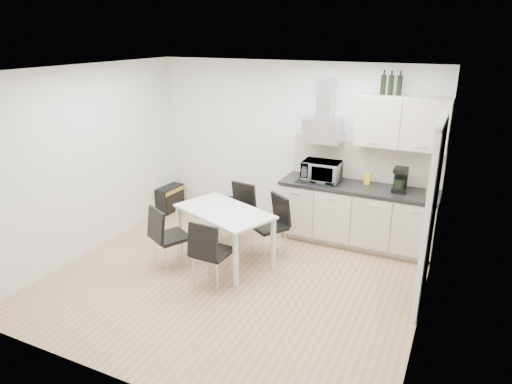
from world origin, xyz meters
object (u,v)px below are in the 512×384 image
dining_table (224,216)px  guitar_amp (170,199)px  kitchenette (361,191)px  chair_far_left (237,214)px  floor_speaker (233,207)px  chair_far_right (269,227)px  chair_near_right (212,253)px  chair_near_left (171,238)px

dining_table → guitar_amp: (-1.79, 1.23, -0.44)m
kitchenette → guitar_amp: size_ratio=4.62×
chair_far_left → floor_speaker: chair_far_left is taller
guitar_amp → dining_table: bearing=-31.2°
floor_speaker → chair_far_left: bearing=-71.4°
chair_far_right → chair_near_right: same height
chair_near_left → floor_speaker: chair_near_left is taller
chair_near_left → chair_near_right: same height
chair_near_left → chair_near_right: bearing=16.3°
chair_far_right → chair_near_left: bearing=74.1°
chair_far_right → chair_near_right: (-0.31, -1.00, 0.00)m
chair_near_left → floor_speaker: bearing=121.2°
chair_far_left → floor_speaker: size_ratio=2.69×
chair_near_left → dining_table: bearing=68.6°
kitchenette → floor_speaker: kitchenette is taller
chair_far_left → chair_near_right: same height
dining_table → chair_near_left: (-0.54, -0.47, -0.22)m
chair_far_left → dining_table: bearing=110.8°
kitchenette → chair_far_left: kitchenette is taller
chair_far_right → chair_near_left: size_ratio=1.00×
chair_far_right → floor_speaker: bearing=-9.5°
dining_table → chair_near_right: size_ratio=1.70×
dining_table → chair_far_left: bearing=124.4°
chair_far_right → guitar_amp: 2.43m
chair_near_left → chair_near_right: size_ratio=1.00×
chair_near_left → chair_far_right: bearing=67.5°
dining_table → floor_speaker: size_ratio=4.57×
kitchenette → dining_table: size_ratio=1.68×
chair_near_right → guitar_amp: (-1.95, 1.84, -0.22)m
chair_near_right → guitar_amp: 2.70m
kitchenette → chair_near_right: bearing=-125.0°
chair_far_left → chair_near_left: bearing=77.8°
dining_table → chair_near_left: 0.75m
floor_speaker → dining_table: bearing=-78.5°
chair_far_right → floor_speaker: size_ratio=2.69×
chair_far_left → chair_far_right: size_ratio=1.00×
chair_near_left → floor_speaker: size_ratio=2.69×
chair_far_right → chair_near_left: (-1.02, -0.86, 0.00)m
kitchenette → chair_far_left: (-1.66, -0.70, -0.39)m
dining_table → chair_near_right: chair_near_right is taller
dining_table → chair_far_left: (-0.14, 0.62, -0.22)m
chair_far_right → floor_speaker: chair_far_right is taller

